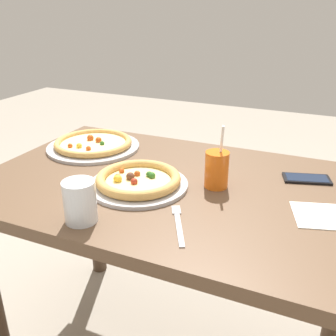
% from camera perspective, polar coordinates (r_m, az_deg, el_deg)
% --- Properties ---
extents(dining_table, '(1.29, 0.81, 0.75)m').
position_cam_1_polar(dining_table, '(1.30, 1.18, -6.77)').
color(dining_table, brown).
rests_on(dining_table, ground).
extents(pizza_near, '(0.32, 0.32, 0.04)m').
position_cam_1_polar(pizza_near, '(1.22, -4.44, -1.90)').
color(pizza_near, '#B7B7BC').
rests_on(pizza_near, dining_table).
extents(pizza_far, '(0.37, 0.37, 0.04)m').
position_cam_1_polar(pizza_far, '(1.57, -11.04, 3.49)').
color(pizza_far, '#B7B7BC').
rests_on(pizza_far, dining_table).
extents(drink_cup_colored, '(0.07, 0.07, 0.21)m').
position_cam_1_polar(drink_cup_colored, '(1.21, 7.24, -0.19)').
color(drink_cup_colored, orange).
rests_on(drink_cup_colored, dining_table).
extents(water_cup_clear, '(0.09, 0.09, 0.12)m').
position_cam_1_polar(water_cup_clear, '(1.04, -12.96, -4.84)').
color(water_cup_clear, silver).
rests_on(water_cup_clear, dining_table).
extents(paper_napkin, '(0.19, 0.18, 0.00)m').
position_cam_1_polar(paper_napkin, '(1.14, 22.10, -6.62)').
color(paper_napkin, white).
rests_on(paper_napkin, dining_table).
extents(fork, '(0.11, 0.19, 0.00)m').
position_cam_1_polar(fork, '(1.03, 1.53, -8.12)').
color(fork, silver).
rests_on(fork, dining_table).
extents(cell_phone, '(0.16, 0.11, 0.01)m').
position_cam_1_polar(cell_phone, '(1.35, 19.90, -1.50)').
color(cell_phone, black).
rests_on(cell_phone, dining_table).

